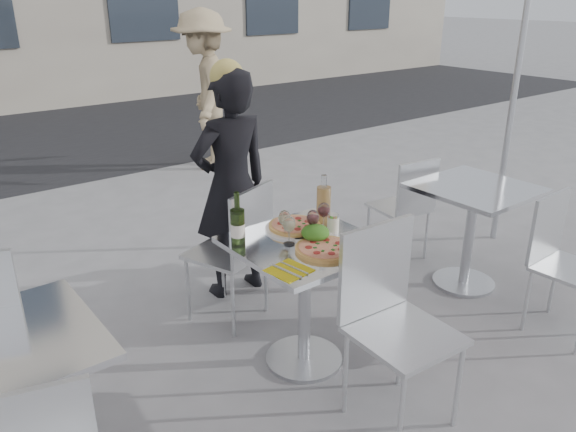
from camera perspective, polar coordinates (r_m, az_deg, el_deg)
ground at (r=3.35m, az=1.62°, el=-14.40°), size 80.00×80.00×0.00m
street_asphalt at (r=8.97m, az=-25.81°, el=6.92°), size 24.00×5.00×0.00m
main_table at (r=3.06m, az=1.72°, el=-6.24°), size 0.72×0.72×0.75m
side_table_left at (r=2.54m, az=-26.57°, el=-15.36°), size 0.72×0.72×0.75m
side_table_right at (r=4.10m, az=18.19°, el=0.11°), size 0.72×0.72×0.75m
chair_far at (r=3.46m, az=-5.12°, el=-2.80°), size 0.54×0.55×0.92m
chair_near at (r=2.75m, az=10.39°, el=-9.28°), size 0.47×0.48×0.98m
side_chair_rfar at (r=4.38m, az=11.99°, el=1.49°), size 0.43×0.44×0.83m
side_chair_rnear at (r=3.78m, az=25.98°, el=-3.42°), size 0.41×0.42×0.86m
woman_diner at (r=3.76m, az=-5.79°, el=3.02°), size 0.58×0.39×1.55m
pedestrian_b at (r=6.74m, az=-8.47°, el=12.48°), size 1.15×1.36×1.82m
pizza_near at (r=2.87m, az=3.79°, el=-3.33°), size 0.31×0.31×0.02m
pizza_far at (r=3.12m, az=0.68°, el=-1.09°), size 0.33×0.33×0.03m
salad_plate at (r=2.97m, az=2.79°, el=-1.85°), size 0.22×0.22×0.09m
wine_bottle at (r=2.89m, az=-5.13°, el=-0.98°), size 0.07×0.08×0.29m
carafe at (r=3.16m, az=3.63°, el=1.19°), size 0.08×0.08×0.29m
sugar_shaker at (r=3.07m, az=4.60°, el=-0.77°), size 0.06×0.06×0.11m
wineglass_white_a at (r=2.90m, az=0.11°, el=-0.93°), size 0.07×0.07×0.16m
wineglass_white_b at (r=2.97m, az=-0.35°, el=-0.30°), size 0.07×0.07×0.16m
wineglass_red_a at (r=2.98m, az=2.54°, el=-0.26°), size 0.07×0.07×0.16m
wineglass_red_b at (r=3.09m, az=3.66°, el=0.53°), size 0.07×0.07×0.16m
napkin_left at (r=2.67m, az=0.09°, el=-5.52°), size 0.20×0.20×0.01m
napkin_right at (r=3.03m, az=7.64°, el=-2.27°), size 0.18×0.20×0.01m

